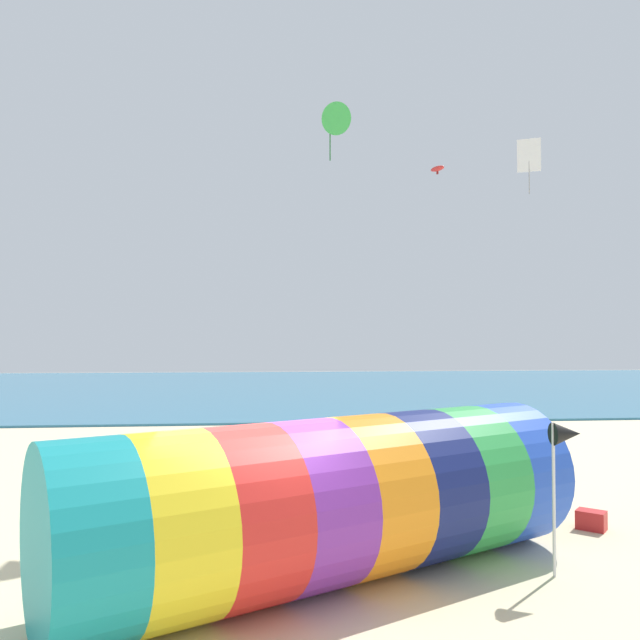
% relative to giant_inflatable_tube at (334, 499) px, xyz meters
% --- Properties ---
extents(ground_plane, '(120.00, 120.00, 0.00)m').
position_rel_giant_inflatable_tube_xyz_m(ground_plane, '(-1.20, -0.64, -1.24)').
color(ground_plane, beige).
extents(sea, '(120.00, 40.00, 0.10)m').
position_rel_giant_inflatable_tube_xyz_m(sea, '(-1.20, 37.25, -1.19)').
color(sea, teal).
rests_on(sea, ground).
extents(giant_inflatable_tube, '(8.55, 5.99, 2.48)m').
position_rel_giant_inflatable_tube_xyz_m(giant_inflatable_tube, '(0.00, 0.00, 0.00)').
color(giant_inflatable_tube, teal).
rests_on(giant_inflatable_tube, ground).
extents(kite_handler, '(0.38, 0.25, 1.60)m').
position_rel_giant_inflatable_tube_xyz_m(kite_handler, '(4.46, 3.24, -0.43)').
color(kite_handler, '#726651').
rests_on(kite_handler, ground).
extents(kite_red_parafoil, '(0.67, 0.78, 0.39)m').
position_rel_giant_inflatable_tube_xyz_m(kite_red_parafoil, '(6.67, 17.33, 9.98)').
color(kite_red_parafoil, red).
extents(kite_green_delta, '(1.12, 1.28, 1.66)m').
position_rel_giant_inflatable_tube_xyz_m(kite_green_delta, '(0.66, 6.42, 8.18)').
color(kite_green_delta, green).
extents(kite_white_diamond, '(0.74, 0.38, 1.94)m').
position_rel_giant_inflatable_tube_xyz_m(kite_white_diamond, '(8.15, 11.20, 8.79)').
color(kite_white_diamond, white).
extents(beach_flag, '(0.47, 0.36, 2.38)m').
position_rel_giant_inflatable_tube_xyz_m(beach_flag, '(3.63, -0.12, 0.87)').
color(beach_flag, silver).
rests_on(beach_flag, ground).
extents(cooler_box, '(0.63, 0.61, 0.36)m').
position_rel_giant_inflatable_tube_xyz_m(cooler_box, '(5.25, 2.09, -1.06)').
color(cooler_box, red).
rests_on(cooler_box, ground).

